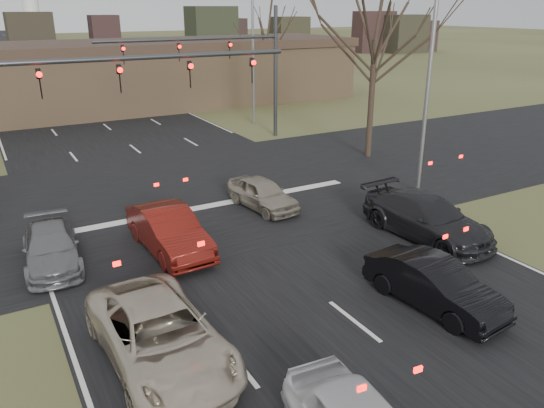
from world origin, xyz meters
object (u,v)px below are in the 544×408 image
Objects in this scene: car_black_hatch at (434,284)px; car_charcoal_sedan at (427,217)px; car_grey_ahead at (51,247)px; car_silver_suv at (160,336)px; building at (108,76)px; streetlight_right_far at (251,43)px; mast_arm_far at (235,58)px; mast_arm_near at (61,95)px; car_red_ahead at (169,231)px; car_silver_ahead at (262,194)px; streetlight_right_near at (427,67)px.

car_charcoal_sedan reaches higher than car_black_hatch.
car_grey_ahead is (-12.22, 4.34, -0.16)m from car_charcoal_sedan.
car_charcoal_sedan reaches higher than car_silver_suv.
building is 13.53m from streetlight_right_far.
car_charcoal_sedan is at bearing -91.59° from mast_arm_far.
mast_arm_near is 5.25m from car_grey_ahead.
car_silver_suv is 1.27× the size of car_grey_ahead.
car_black_hatch is 0.91× the size of car_red_ahead.
building is 7.99× the size of car_silver_suv.
car_red_ahead is (-8.54, 3.44, -0.01)m from car_charcoal_sedan.
car_silver_suv is 6.84m from car_grey_ahead.
car_charcoal_sedan is 6.70m from car_silver_ahead.
building is 3.81× the size of mast_arm_far.
car_charcoal_sedan is at bearing -14.77° from car_grey_ahead.
car_silver_suv is 11.00m from car_charcoal_sedan.
car_silver_suv is (-11.22, -19.14, -4.28)m from mast_arm_far.
mast_arm_near reaches higher than car_red_ahead.
streetlight_right_near reaches higher than car_black_hatch.
mast_arm_far is at bearing 41.22° from mast_arm_near.
car_silver_suv is at bearing -88.78° from mast_arm_near.
mast_arm_near reaches higher than car_charcoal_sedan.
building reaches higher than car_charcoal_sedan.
car_silver_ahead is at bearing 21.13° from car_red_ahead.
car_black_hatch reaches higher than car_grey_ahead.
streetlight_right_far is 17.66m from car_silver_ahead.
streetlight_right_far reaches higher than mast_arm_near.
car_grey_ahead is 3.79m from car_red_ahead.
streetlight_right_near reaches higher than car_grey_ahead.
mast_arm_far is 2.96× the size of car_silver_ahead.
car_silver_ahead is (-4.24, -11.26, -4.38)m from mast_arm_far.
streetlight_right_near is at bearing -91.68° from streetlight_right_far.
building is at bearing 123.65° from streetlight_right_far.
car_red_ahead is at bearing 67.22° from car_silver_suv.
mast_arm_far is 1.11× the size of streetlight_right_far.
car_silver_ahead is at bearing 120.99° from car_charcoal_sedan.
car_silver_ahead is at bearing -110.65° from mast_arm_far.
car_charcoal_sedan reaches higher than car_red_ahead.
mast_arm_near is 1.21× the size of streetlight_right_far.
car_grey_ahead is at bearing -135.52° from mast_arm_far.
streetlight_right_near is 2.40× the size of car_black_hatch.
car_red_ahead reaches higher than car_grey_ahead.
mast_arm_far is (11.41, 10.00, -0.06)m from mast_arm_near.
car_black_hatch is (7.44, -1.30, -0.05)m from car_silver_suv.
car_grey_ahead is (-12.68, -12.46, -4.41)m from mast_arm_far.
streetlight_right_near is at bearing -76.31° from building.
building is at bearing 73.87° from mast_arm_near.
streetlight_right_far is at bearing 51.89° from mast_arm_far.
streetlight_right_near reaches higher than car_red_ahead.
building reaches higher than car_grey_ahead.
car_silver_suv is (-14.36, -23.14, -4.85)m from streetlight_right_far.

